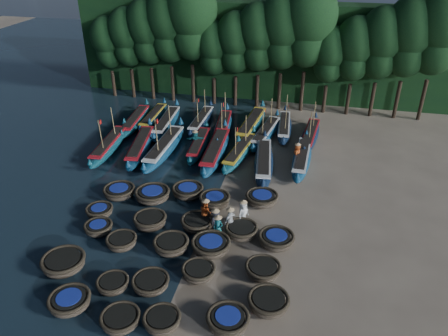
% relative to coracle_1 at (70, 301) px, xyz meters
% --- Properties ---
extents(ground, '(120.00, 120.00, 0.00)m').
position_rel_coracle_1_xyz_m(ground, '(4.83, 9.39, -0.42)').
color(ground, gray).
rests_on(ground, ground).
extents(foliage_wall, '(40.00, 3.00, 10.00)m').
position_rel_coracle_1_xyz_m(foliage_wall, '(4.83, 32.89, 4.58)').
color(foliage_wall, black).
rests_on(foliage_wall, ground).
extents(coracle_1, '(2.21, 2.21, 0.72)m').
position_rel_coracle_1_xyz_m(coracle_1, '(0.00, 0.00, 0.00)').
color(coracle_1, '#4D3F30').
rests_on(coracle_1, ground).
extents(coracle_2, '(2.15, 2.15, 0.66)m').
position_rel_coracle_1_xyz_m(coracle_2, '(2.94, -0.48, -0.04)').
color(coracle_2, '#4D3F30').
rests_on(coracle_2, ground).
extents(coracle_3, '(1.97, 1.97, 0.72)m').
position_rel_coracle_1_xyz_m(coracle_3, '(4.92, -0.14, -0.01)').
color(coracle_3, '#4D3F30').
rests_on(coracle_3, ground).
extents(coracle_4, '(2.55, 2.55, 0.81)m').
position_rel_coracle_1_xyz_m(coracle_4, '(8.00, 0.48, 0.05)').
color(coracle_4, '#4D3F30').
rests_on(coracle_4, ground).
extents(coracle_5, '(2.91, 2.91, 0.82)m').
position_rel_coracle_1_xyz_m(coracle_5, '(-1.76, 2.47, 0.05)').
color(coracle_5, '#4D3F30').
rests_on(coracle_5, ground).
extents(coracle_6, '(1.83, 1.83, 0.64)m').
position_rel_coracle_1_xyz_m(coracle_6, '(1.56, 1.64, -0.06)').
color(coracle_6, '#4D3F30').
rests_on(coracle_6, ground).
extents(coracle_7, '(2.38, 2.38, 0.66)m').
position_rel_coracle_1_xyz_m(coracle_7, '(3.48, 2.14, -0.04)').
color(coracle_7, '#4D3F30').
rests_on(coracle_7, ground).
extents(coracle_8, '(2.09, 2.09, 0.70)m').
position_rel_coracle_1_xyz_m(coracle_8, '(5.73, 3.48, -0.02)').
color(coracle_8, '#4D3F30').
rests_on(coracle_8, ground).
extents(coracle_9, '(2.53, 2.53, 0.77)m').
position_rel_coracle_1_xyz_m(coracle_9, '(9.72, 2.07, 0.02)').
color(coracle_9, '#4D3F30').
rests_on(coracle_9, ground).
extents(coracle_10, '(1.88, 1.88, 0.68)m').
position_rel_coracle_1_xyz_m(coracle_10, '(-1.40, 5.92, -0.02)').
color(coracle_10, '#4D3F30').
rests_on(coracle_10, ground).
extents(coracle_11, '(2.16, 2.16, 0.73)m').
position_rel_coracle_1_xyz_m(coracle_11, '(0.58, 4.95, -0.00)').
color(coracle_11, '#4D3F30').
rests_on(coracle_11, ground).
extents(coracle_12, '(2.58, 2.58, 0.80)m').
position_rel_coracle_1_xyz_m(coracle_12, '(3.57, 5.25, 0.04)').
color(coracle_12, '#4D3F30').
rests_on(coracle_12, ground).
extents(coracle_13, '(2.89, 2.89, 0.79)m').
position_rel_coracle_1_xyz_m(coracle_13, '(5.86, 5.71, 0.04)').
color(coracle_13, '#4D3F30').
rests_on(coracle_13, ground).
extents(coracle_14, '(2.02, 2.02, 0.70)m').
position_rel_coracle_1_xyz_m(coracle_14, '(9.13, 4.40, -0.02)').
color(coracle_14, '#4D3F30').
rests_on(coracle_14, ground).
extents(coracle_15, '(2.02, 2.02, 0.66)m').
position_rel_coracle_1_xyz_m(coracle_15, '(-2.19, 7.63, -0.04)').
color(coracle_15, '#4D3F30').
rests_on(coracle_15, ground).
extents(coracle_16, '(2.58, 2.58, 0.83)m').
position_rel_coracle_1_xyz_m(coracle_16, '(1.52, 7.21, 0.06)').
color(coracle_16, '#4D3F30').
rests_on(coracle_16, ground).
extents(coracle_17, '(2.55, 2.55, 0.80)m').
position_rel_coracle_1_xyz_m(coracle_17, '(4.50, 7.65, 0.04)').
color(coracle_17, '#4D3F30').
rests_on(coracle_17, ground).
extents(coracle_18, '(2.40, 2.40, 0.79)m').
position_rel_coracle_1_xyz_m(coracle_18, '(7.35, 7.48, 0.03)').
color(coracle_18, '#4D3F30').
rests_on(coracle_18, ground).
extents(coracle_19, '(2.21, 2.21, 0.79)m').
position_rel_coracle_1_xyz_m(coracle_19, '(9.55, 7.09, 0.04)').
color(coracle_19, '#4D3F30').
rests_on(coracle_19, ground).
extents(coracle_20, '(2.39, 2.39, 0.75)m').
position_rel_coracle_1_xyz_m(coracle_20, '(-1.88, 10.06, 0.02)').
color(coracle_20, '#4D3F30').
rests_on(coracle_20, ground).
extents(coracle_21, '(2.93, 2.93, 0.82)m').
position_rel_coracle_1_xyz_m(coracle_21, '(0.58, 10.13, 0.05)').
color(coracle_21, '#4D3F30').
rests_on(coracle_21, ground).
extents(coracle_22, '(2.26, 2.26, 0.78)m').
position_rel_coracle_1_xyz_m(coracle_22, '(2.83, 11.16, 0.03)').
color(coracle_22, '#4D3F30').
rests_on(coracle_22, ground).
extents(coracle_23, '(2.33, 2.33, 0.84)m').
position_rel_coracle_1_xyz_m(coracle_23, '(4.98, 10.36, 0.07)').
color(coracle_23, '#4D3F30').
rests_on(coracle_23, ground).
extents(coracle_24, '(2.31, 2.31, 0.76)m').
position_rel_coracle_1_xyz_m(coracle_24, '(8.07, 11.35, 0.02)').
color(coracle_24, '#4D3F30').
rests_on(coracle_24, ground).
extents(long_boat_1, '(2.07, 8.25, 3.51)m').
position_rel_coracle_1_xyz_m(long_boat_1, '(-5.68, 16.49, 0.14)').
color(long_boat_1, '#0E4E52').
rests_on(long_boat_1, ground).
extents(long_boat_2, '(2.80, 8.41, 1.50)m').
position_rel_coracle_1_xyz_m(long_boat_2, '(-3.03, 16.85, 0.15)').
color(long_boat_2, navy).
rests_on(long_boat_2, ground).
extents(long_boat_3, '(1.79, 9.16, 3.89)m').
position_rel_coracle_1_xyz_m(long_boat_3, '(-0.94, 17.00, 0.20)').
color(long_boat_3, navy).
rests_on(long_boat_3, ground).
extents(long_boat_4, '(1.75, 7.36, 1.30)m').
position_rel_coracle_1_xyz_m(long_boat_4, '(1.66, 18.36, 0.08)').
color(long_boat_4, '#0E4E52').
rests_on(long_boat_4, ground).
extents(long_boat_5, '(1.90, 9.17, 1.61)m').
position_rel_coracle_1_xyz_m(long_boat_5, '(3.35, 17.38, 0.20)').
color(long_boat_5, navy).
rests_on(long_boat_5, ground).
extents(long_boat_6, '(2.45, 7.81, 3.35)m').
position_rel_coracle_1_xyz_m(long_boat_6, '(5.34, 17.73, 0.11)').
color(long_boat_6, '#0E4E52').
rests_on(long_boat_6, ground).
extents(long_boat_7, '(2.47, 8.47, 1.50)m').
position_rel_coracle_1_xyz_m(long_boat_7, '(7.49, 16.37, 0.15)').
color(long_boat_7, '#0E1E35').
rests_on(long_boat_7, ground).
extents(long_boat_8, '(1.63, 7.96, 1.40)m').
position_rel_coracle_1_xyz_m(long_boat_8, '(10.38, 17.68, 0.12)').
color(long_boat_8, navy).
rests_on(long_boat_8, ground).
extents(long_boat_9, '(2.02, 7.93, 1.40)m').
position_rel_coracle_1_xyz_m(long_boat_9, '(-5.59, 21.99, 0.11)').
color(long_boat_9, '#0E4E52').
rests_on(long_boat_9, ground).
extents(long_boat_10, '(1.41, 7.32, 1.29)m').
position_rel_coracle_1_xyz_m(long_boat_10, '(-4.26, 23.22, 0.07)').
color(long_boat_10, navy).
rests_on(long_boat_10, ground).
extents(long_boat_11, '(1.94, 8.35, 1.47)m').
position_rel_coracle_1_xyz_m(long_boat_11, '(-2.52, 22.10, 0.14)').
color(long_boat_11, navy).
rests_on(long_boat_11, ground).
extents(long_boat_12, '(1.42, 7.64, 3.25)m').
position_rel_coracle_1_xyz_m(long_boat_12, '(0.51, 23.36, 0.10)').
color(long_boat_12, '#0E1E35').
rests_on(long_boat_12, ground).
extents(long_boat_13, '(2.29, 8.28, 3.54)m').
position_rel_coracle_1_xyz_m(long_boat_13, '(2.88, 22.17, 0.14)').
color(long_boat_13, navy).
rests_on(long_boat_13, ground).
extents(long_boat_14, '(2.43, 9.01, 1.59)m').
position_rel_coracle_1_xyz_m(long_boat_14, '(5.39, 23.18, 0.19)').
color(long_boat_14, '#0E4E52').
rests_on(long_boat_14, ground).
extents(long_boat_15, '(2.58, 7.98, 3.43)m').
position_rel_coracle_1_xyz_m(long_boat_15, '(6.91, 21.86, 0.13)').
color(long_boat_15, navy).
rests_on(long_boat_15, ground).
extents(long_boat_16, '(1.86, 7.66, 3.26)m').
position_rel_coracle_1_xyz_m(long_boat_16, '(8.39, 23.58, 0.10)').
color(long_boat_16, '#0E1E35').
rests_on(long_boat_16, ground).
extents(long_boat_17, '(2.05, 7.82, 3.34)m').
position_rel_coracle_1_xyz_m(long_boat_17, '(10.80, 22.18, 0.11)').
color(long_boat_17, '#0E1E35').
rests_on(long_boat_17, ground).
extents(fisherman_0, '(0.90, 1.05, 2.01)m').
position_rel_coracle_1_xyz_m(fisherman_0, '(7.23, 8.67, 0.54)').
color(fisherman_0, silver).
rests_on(fisherman_0, ground).
extents(fisherman_1, '(0.64, 0.52, 1.86)m').
position_rel_coracle_1_xyz_m(fisherman_1, '(6.01, 6.94, 0.51)').
color(fisherman_1, '#186567').
rests_on(fisherman_1, ground).
extents(fisherman_2, '(1.08, 1.10, 1.99)m').
position_rel_coracle_1_xyz_m(fisherman_2, '(4.90, 8.31, 0.52)').
color(fisherman_2, '#B34517').
rests_on(fisherman_2, ground).
extents(fisherman_3, '(0.76, 1.11, 1.78)m').
position_rel_coracle_1_xyz_m(fisherman_3, '(5.67, 7.68, 0.42)').
color(fisherman_3, black).
rests_on(fisherman_3, ground).
extents(fisherman_4, '(0.84, 1.05, 1.87)m').
position_rel_coracle_1_xyz_m(fisherman_4, '(6.56, 7.88, 0.48)').
color(fisherman_4, silver).
rests_on(fisherman_4, ground).
extents(fisherman_5, '(1.62, 0.87, 1.86)m').
position_rel_coracle_1_xyz_m(fisherman_5, '(1.33, 18.49, 0.45)').
color(fisherman_5, '#186567').
rests_on(fisherman_5, ground).
extents(fisherman_6, '(0.71, 0.96, 1.99)m').
position_rel_coracle_1_xyz_m(fisherman_6, '(9.97, 17.65, 0.53)').
color(fisherman_6, '#B34517').
rests_on(fisherman_6, ground).
extents(tree_0, '(3.68, 3.68, 8.68)m').
position_rel_coracle_1_xyz_m(tree_0, '(-11.17, 29.39, 5.55)').
color(tree_0, black).
rests_on(tree_0, ground).
extents(tree_1, '(4.09, 4.09, 9.65)m').
position_rel_coracle_1_xyz_m(tree_1, '(-8.87, 29.39, 6.23)').
color(tree_1, black).
rests_on(tree_1, ground).
extents(tree_2, '(4.51, 4.51, 10.63)m').
position_rel_coracle_1_xyz_m(tree_2, '(-6.57, 29.39, 6.90)').
color(tree_2, black).
rests_on(tree_2, ground).
extents(tree_3, '(4.92, 4.92, 11.60)m').
position_rel_coracle_1_xyz_m(tree_3, '(-4.27, 29.39, 7.58)').
color(tree_3, black).
rests_on(tree_3, ground).
extents(tree_4, '(5.34, 5.34, 12.58)m').
position_rel_coracle_1_xyz_m(tree_4, '(-1.97, 29.39, 8.25)').
color(tree_4, black).
rests_on(tree_4, ground).
extents(tree_5, '(3.68, 3.68, 8.68)m').
position_rel_coracle_1_xyz_m(tree_5, '(0.33, 29.39, 5.55)').
color(tree_5, black).
rests_on(tree_5, ground).
extents(tree_6, '(4.09, 4.09, 9.65)m').
position_rel_coracle_1_xyz_m(tree_6, '(2.63, 29.39, 6.23)').
color(tree_6, black).
rests_on(tree_6, ground).
extents(tree_7, '(4.51, 4.51, 10.63)m').
position_rel_coracle_1_xyz_m(tree_7, '(4.93, 29.39, 6.90)').
color(tree_7, black).
rests_on(tree_7, ground).
extents(tree_8, '(4.92, 4.92, 11.60)m').
position_rel_coracle_1_xyz_m(tree_8, '(7.23, 29.39, 7.58)').
color(tree_8, black).
rests_on(tree_8, ground).
extents(tree_9, '(5.34, 5.34, 12.58)m').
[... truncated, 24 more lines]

